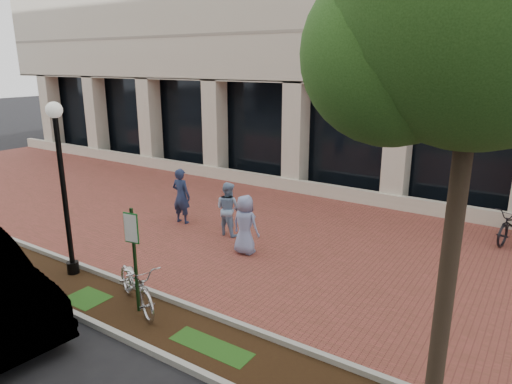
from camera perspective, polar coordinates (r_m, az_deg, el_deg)
The scene contains 12 objects.
ground at distance 13.47m, azimuth 2.24°, elevation -5.48°, with size 120.00×120.00×0.00m, color black.
brick_plaza at distance 13.47m, azimuth 2.24°, elevation -5.47°, with size 40.00×9.00×0.01m, color brown.
planting_strip at distance 9.80m, azimuth -14.45°, elevation -14.69°, with size 40.00×1.50×0.01m, color black.
curb_plaza_side at distance 10.21m, azimuth -11.31°, elevation -12.79°, with size 40.00×0.12×0.12m, color #A8A89E.
curb_street_side at distance 9.37m, azimuth -17.98°, elevation -16.14°, with size 40.00×0.12×0.12m, color #A8A89E.
parking_sign at distance 9.32m, azimuth -15.08°, elevation -6.61°, with size 0.34×0.07×2.22m.
lamppost at distance 11.28m, azimuth -23.02°, elevation 1.32°, with size 0.36×0.36×4.09m.
street_tree at distance 5.59m, azimuth 26.81°, elevation 18.90°, with size 3.84×3.20×7.17m.
locked_bicycle at distance 9.88m, azimuth -14.71°, elevation -11.07°, with size 0.69×1.97×1.04m, color #B9B9BD.
pedestrian_left at distance 14.45m, azimuth -9.32°, elevation -0.50°, with size 0.64×0.42×1.76m, color navy.
pedestrian_mid at distance 13.32m, azimuth -3.51°, elevation -2.10°, with size 0.78×0.60×1.59m, color #88A7CC.
pedestrian_right at distance 12.00m, azimuth -1.36°, elevation -4.11°, with size 0.78×0.51×1.60m, color #8392C3.
Camera 1 is at (6.46, -10.75, 4.91)m, focal length 32.00 mm.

